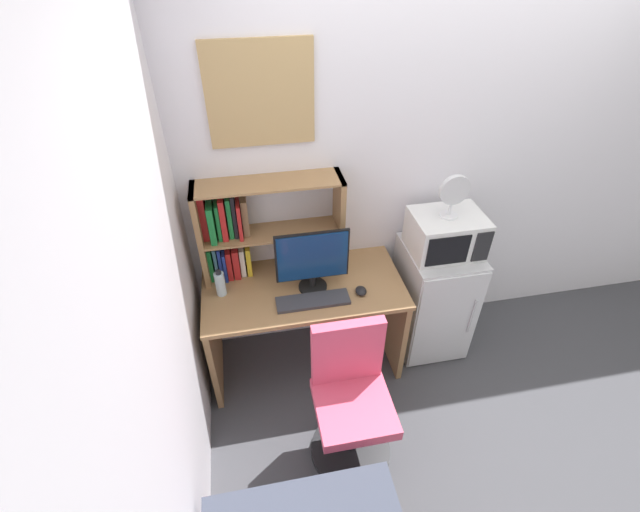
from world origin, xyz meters
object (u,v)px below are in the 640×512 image
object	(u,v)px
desk_chair	(351,404)
wall_corkboard	(260,95)
computer_mouse	(361,291)
mini_fridge	(433,298)
water_bottle	(220,283)
keyboard	(313,301)
monitor	(312,259)
desk_fan	(454,193)
hutch_bookshelf	(247,230)
microwave	(446,234)

from	to	relation	value
desk_chair	wall_corkboard	bearing A→B (deg)	107.54
desk_chair	computer_mouse	bearing A→B (deg)	71.11
mini_fridge	water_bottle	bearing A→B (deg)	-179.30
keyboard	computer_mouse	world-z (taller)	computer_mouse
monitor	computer_mouse	xyz separation A→B (m)	(0.28, -0.11, -0.20)
desk_fan	keyboard	bearing A→B (deg)	-167.73
water_bottle	monitor	bearing A→B (deg)	-4.99
computer_mouse	water_bottle	bearing A→B (deg)	169.38
desk_fan	desk_chair	world-z (taller)	desk_fan
desk_chair	water_bottle	bearing A→B (deg)	133.27
water_bottle	desk_fan	size ratio (longest dim) A/B	0.65
water_bottle	computer_mouse	bearing A→B (deg)	-10.62
mini_fridge	desk_fan	xyz separation A→B (m)	(-0.01, -0.00, 0.85)
monitor	desk_chair	xyz separation A→B (m)	(0.10, -0.65, -0.54)
hutch_bookshelf	microwave	world-z (taller)	hutch_bookshelf
desk_chair	wall_corkboard	xyz separation A→B (m)	(-0.31, 0.97, 1.42)
microwave	keyboard	bearing A→B (deg)	-167.47
computer_mouse	desk_chair	xyz separation A→B (m)	(-0.18, -0.54, -0.34)
microwave	water_bottle	bearing A→B (deg)	-179.18
computer_mouse	mini_fridge	xyz separation A→B (m)	(0.59, 0.18, -0.33)
water_bottle	mini_fridge	xyz separation A→B (m)	(1.43, 0.02, -0.39)
mini_fridge	microwave	distance (m)	0.55
desk_fan	desk_chair	size ratio (longest dim) A/B	0.31
keyboard	computer_mouse	size ratio (longest dim) A/B	5.11
monitor	keyboard	xyz separation A→B (m)	(-0.02, -0.13, -0.21)
hutch_bookshelf	desk_fan	distance (m)	1.26
mini_fridge	wall_corkboard	world-z (taller)	wall_corkboard
hutch_bookshelf	wall_corkboard	xyz separation A→B (m)	(0.15, 0.09, 0.77)
computer_mouse	microwave	bearing A→B (deg)	16.72
desk_fan	wall_corkboard	size ratio (longest dim) A/B	0.50
hutch_bookshelf	desk_chair	world-z (taller)	hutch_bookshelf
hutch_bookshelf	mini_fridge	distance (m)	1.40
hutch_bookshelf	water_bottle	bearing A→B (deg)	-136.89
keyboard	microwave	distance (m)	0.95
microwave	wall_corkboard	xyz separation A→B (m)	(-1.08, 0.25, 0.86)
keyboard	water_bottle	size ratio (longest dim) A/B	2.43
keyboard	mini_fridge	distance (m)	0.97
keyboard	monitor	bearing A→B (deg)	80.40
hutch_bookshelf	water_bottle	world-z (taller)	hutch_bookshelf
mini_fridge	desk_chair	bearing A→B (deg)	-137.42
microwave	wall_corkboard	world-z (taller)	wall_corkboard
hutch_bookshelf	water_bottle	size ratio (longest dim) A/B	4.82
hutch_bookshelf	desk_fan	size ratio (longest dim) A/B	3.11
wall_corkboard	computer_mouse	bearing A→B (deg)	-41.26
water_bottle	desk_fan	bearing A→B (deg)	0.59
mini_fridge	computer_mouse	bearing A→B (deg)	-163.54
monitor	wall_corkboard	world-z (taller)	wall_corkboard
computer_mouse	desk_fan	world-z (taller)	desk_fan
monitor	microwave	bearing A→B (deg)	4.53
computer_mouse	mini_fridge	world-z (taller)	mini_fridge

